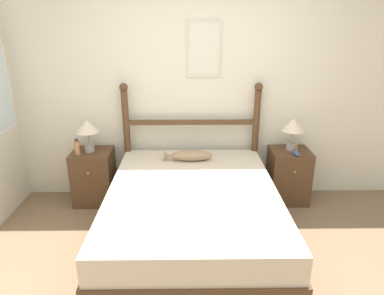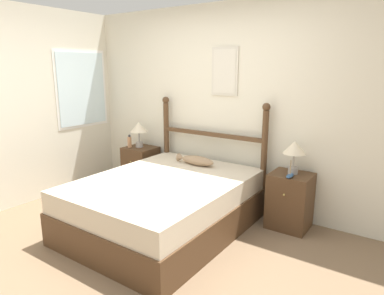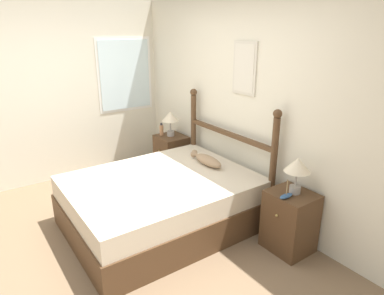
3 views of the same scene
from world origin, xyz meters
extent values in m
plane|color=#7A6047|center=(0.00, 0.00, 0.00)|extent=(16.00, 16.00, 0.00)
cube|color=beige|center=(0.00, 1.73, 1.27)|extent=(6.40, 0.06, 2.55)
cube|color=beige|center=(0.04, 1.69, 1.72)|extent=(0.37, 0.02, 0.59)
cube|color=beige|center=(0.04, 1.68, 1.72)|extent=(0.31, 0.01, 0.53)
cube|color=#4C331E|center=(-0.10, 0.64, 0.17)|extent=(1.56, 2.01, 0.35)
cube|color=beige|center=(-0.10, 0.64, 0.47)|extent=(1.52, 1.97, 0.23)
cylinder|color=#4C331E|center=(-0.84, 1.60, 0.64)|extent=(0.07, 0.07, 1.29)
sphere|color=#4C331E|center=(-0.84, 1.60, 1.33)|extent=(0.10, 0.10, 0.10)
cylinder|color=#4C331E|center=(0.64, 1.60, 0.64)|extent=(0.07, 0.07, 1.29)
sphere|color=#4C331E|center=(0.64, 1.60, 1.33)|extent=(0.10, 0.10, 0.10)
cube|color=#4C331E|center=(-0.10, 1.60, 0.93)|extent=(1.48, 0.05, 0.05)
cube|color=#4C331E|center=(-1.23, 1.47, 0.31)|extent=(0.44, 0.40, 0.63)
sphere|color=tan|center=(-1.23, 1.26, 0.45)|extent=(0.02, 0.02, 0.02)
cube|color=#4C331E|center=(1.03, 1.47, 0.31)|extent=(0.44, 0.40, 0.63)
sphere|color=tan|center=(1.03, 1.26, 0.45)|extent=(0.02, 0.02, 0.02)
cylinder|color=gray|center=(-1.24, 1.47, 0.67)|extent=(0.11, 0.11, 0.07)
cylinder|color=gray|center=(-1.24, 1.47, 0.78)|extent=(0.02, 0.02, 0.15)
cone|color=beige|center=(-1.24, 1.47, 0.93)|extent=(0.25, 0.25, 0.14)
cylinder|color=gray|center=(1.04, 1.49, 0.67)|extent=(0.11, 0.11, 0.07)
cylinder|color=gray|center=(1.04, 1.49, 0.78)|extent=(0.02, 0.02, 0.15)
cone|color=beige|center=(1.04, 1.49, 0.93)|extent=(0.25, 0.25, 0.14)
cylinder|color=tan|center=(-1.35, 1.38, 0.71)|extent=(0.06, 0.06, 0.15)
sphere|color=#333338|center=(-1.35, 1.38, 0.80)|extent=(0.04, 0.04, 0.04)
ellipsoid|color=#335684|center=(1.06, 1.35, 0.65)|extent=(0.06, 0.16, 0.04)
cylinder|color=#997F56|center=(1.06, 1.35, 0.74)|extent=(0.01, 0.01, 0.15)
ellipsoid|color=#997A5B|center=(-0.10, 1.30, 0.64)|extent=(0.46, 0.15, 0.12)
cone|color=#997A5B|center=(-0.36, 1.30, 0.64)|extent=(0.07, 0.10, 0.10)
camera|label=1|loc=(-0.14, -2.14, 2.01)|focal=32.00mm
camera|label=2|loc=(2.18, -2.11, 1.78)|focal=32.00mm
camera|label=3|loc=(2.92, -1.06, 2.17)|focal=32.00mm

